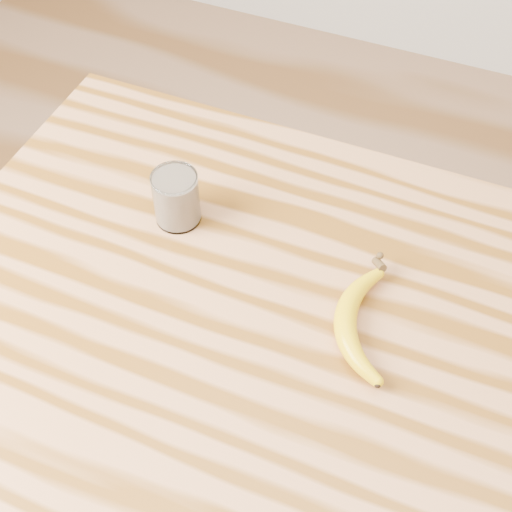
% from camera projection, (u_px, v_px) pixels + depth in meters
% --- Properties ---
extents(room, '(4.04, 4.04, 2.70)m').
position_uv_depth(room, '(376.00, 69.00, 0.57)').
color(room, '#926C4C').
rests_on(room, ground).
extents(table, '(1.20, 0.80, 0.90)m').
position_uv_depth(table, '(323.00, 405.00, 1.02)').
color(table, '#B57949').
rests_on(table, ground).
extents(smoothie_glass, '(0.07, 0.07, 0.09)m').
position_uv_depth(smoothie_glass, '(176.00, 198.00, 1.04)').
color(smoothie_glass, white).
rests_on(smoothie_glass, table).
extents(banana, '(0.16, 0.27, 0.03)m').
position_uv_depth(banana, '(344.00, 321.00, 0.94)').
color(banana, '#E4B709').
rests_on(banana, table).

